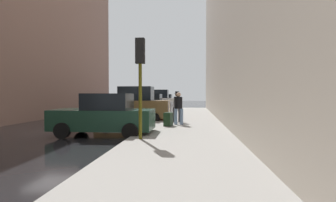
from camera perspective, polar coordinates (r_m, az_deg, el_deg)
name	(u,v)px	position (r m, az deg, el deg)	size (l,w,h in m)	color
ground_plane	(58,131)	(13.55, -22.86, -6.09)	(120.00, 120.00, 0.00)	black
sidewalk	(184,131)	(11.97, 3.57, -6.61)	(4.00, 40.00, 0.15)	gray
parked_dark_green_sedan	(105,116)	(11.44, -13.65, -3.11)	(4.22, 2.09, 1.79)	#193828
parked_bronze_suv	(134,106)	(16.91, -7.38, -1.01)	(4.61, 2.08, 2.25)	brown
parked_gray_coupe	(148,105)	(22.20, -4.34, -0.90)	(4.24, 2.14, 1.79)	slate
parked_white_van	(157,101)	(27.62, -2.44, -0.06)	(4.61, 2.09, 2.25)	silver
parked_red_hatchback	(163,101)	(33.58, -1.07, -0.11)	(4.26, 2.17, 1.79)	#B2191E
fire_hydrant	(162,114)	(16.61, -1.32, -2.89)	(0.42, 0.22, 0.70)	red
traffic_light	(140,66)	(9.48, -6.06, 7.55)	(0.32, 0.32, 3.60)	#514C0F
pedestrian_in_jeans	(179,107)	(13.93, 2.32, -1.22)	(0.52, 0.45, 1.71)	#728CB2
pedestrian_with_beanie	(177,105)	(15.18, 2.00, -0.88)	(0.51, 0.43, 1.78)	#333338
rolling_suitcase	(168,119)	(13.32, 0.07, -3.98)	(0.46, 0.62, 1.04)	black
duffel_bag	(169,116)	(17.45, 0.26, -3.36)	(0.32, 0.44, 0.28)	#472D19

